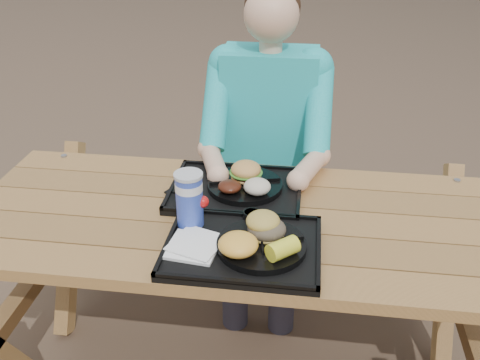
# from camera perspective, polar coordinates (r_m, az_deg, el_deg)

# --- Properties ---
(picnic_table) EXTENTS (1.80, 1.49, 0.75)m
(picnic_table) POSITION_cam_1_polar(r_m,az_deg,el_deg) (1.97, -0.00, -13.04)
(picnic_table) COLOR #999999
(picnic_table) RESTS_ON ground
(tray_near) EXTENTS (0.45, 0.35, 0.02)m
(tray_near) POSITION_cam_1_polar(r_m,az_deg,el_deg) (1.57, 0.30, -7.30)
(tray_near) COLOR black
(tray_near) RESTS_ON picnic_table
(tray_far) EXTENTS (0.45, 0.35, 0.02)m
(tray_far) POSITION_cam_1_polar(r_m,az_deg,el_deg) (1.85, -0.43, -1.19)
(tray_far) COLOR black
(tray_far) RESTS_ON picnic_table
(plate_near) EXTENTS (0.26, 0.26, 0.02)m
(plate_near) POSITION_cam_1_polar(r_m,az_deg,el_deg) (1.55, 2.31, -6.96)
(plate_near) COLOR black
(plate_near) RESTS_ON tray_near
(plate_far) EXTENTS (0.26, 0.26, 0.02)m
(plate_far) POSITION_cam_1_polar(r_m,az_deg,el_deg) (1.85, 0.53, -0.56)
(plate_far) COLOR black
(plate_far) RESTS_ON tray_far
(napkin_stack) EXTENTS (0.16, 0.16, 0.02)m
(napkin_stack) POSITION_cam_1_polar(r_m,az_deg,el_deg) (1.56, -5.04, -7.01)
(napkin_stack) COLOR white
(napkin_stack) RESTS_ON tray_near
(soda_cup) EXTENTS (0.08, 0.08, 0.17)m
(soda_cup) POSITION_cam_1_polar(r_m,az_deg,el_deg) (1.62, -5.41, -2.22)
(soda_cup) COLOR #1630A6
(soda_cup) RESTS_ON tray_near
(condiment_bbq) EXTENTS (0.05, 0.05, 0.03)m
(condiment_bbq) POSITION_cam_1_polar(r_m,az_deg,el_deg) (1.67, 1.26, -3.89)
(condiment_bbq) COLOR black
(condiment_bbq) RESTS_ON tray_near
(condiment_mustard) EXTENTS (0.04, 0.04, 0.03)m
(condiment_mustard) POSITION_cam_1_polar(r_m,az_deg,el_deg) (1.66, 2.98, -4.16)
(condiment_mustard) COLOR gold
(condiment_mustard) RESTS_ON tray_near
(sandwich) EXTENTS (0.11, 0.11, 0.11)m
(sandwich) POSITION_cam_1_polar(r_m,az_deg,el_deg) (1.54, 2.89, -4.23)
(sandwich) COLOR gold
(sandwich) RESTS_ON plate_near
(mac_cheese) EXTENTS (0.11, 0.11, 0.06)m
(mac_cheese) POSITION_cam_1_polar(r_m,az_deg,el_deg) (1.49, -0.19, -6.88)
(mac_cheese) COLOR yellow
(mac_cheese) RESTS_ON plate_near
(corn_cob) EXTENTS (0.12, 0.12, 0.05)m
(corn_cob) POSITION_cam_1_polar(r_m,az_deg,el_deg) (1.48, 4.59, -7.30)
(corn_cob) COLOR #F7F534
(corn_cob) RESTS_ON plate_near
(cutlery_far) EXTENTS (0.07, 0.14, 0.01)m
(cutlery_far) POSITION_cam_1_polar(r_m,az_deg,el_deg) (1.88, -5.82, -0.46)
(cutlery_far) COLOR black
(cutlery_far) RESTS_ON tray_far
(burger) EXTENTS (0.11, 0.11, 0.10)m
(burger) POSITION_cam_1_polar(r_m,az_deg,el_deg) (1.85, 0.65, 1.50)
(burger) COLOR #D6964B
(burger) RESTS_ON plate_far
(baked_beans) EXTENTS (0.08, 0.08, 0.04)m
(baked_beans) POSITION_cam_1_polar(r_m,az_deg,el_deg) (1.78, -1.11, -0.70)
(baked_beans) COLOR #451A0D
(baked_beans) RESTS_ON plate_far
(potato_salad) EXTENTS (0.09, 0.09, 0.05)m
(potato_salad) POSITION_cam_1_polar(r_m,az_deg,el_deg) (1.77, 1.84, -0.70)
(potato_salad) COLOR beige
(potato_salad) RESTS_ON plate_far
(diner) EXTENTS (0.48, 0.84, 1.28)m
(diner) POSITION_cam_1_polar(r_m,az_deg,el_deg) (2.31, 2.95, 1.74)
(diner) COLOR teal
(diner) RESTS_ON ground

